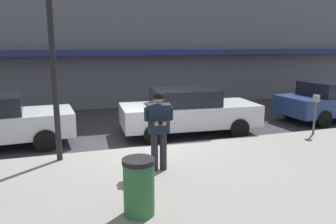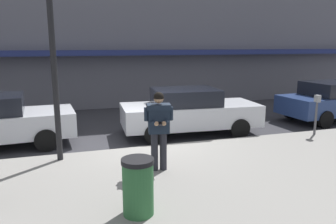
% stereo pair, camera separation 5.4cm
% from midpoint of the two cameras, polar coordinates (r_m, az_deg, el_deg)
% --- Properties ---
extents(ground_plane, '(80.00, 80.00, 0.00)m').
position_cam_midpoint_polar(ground_plane, '(9.56, -4.10, -6.39)').
color(ground_plane, '#333338').
extents(sidewalk, '(32.00, 5.30, 0.14)m').
position_cam_midpoint_polar(sidewalk, '(7.32, 8.98, -11.69)').
color(sidewalk, gray).
rests_on(sidewalk, ground).
extents(curb_paint_line, '(28.00, 0.12, 0.01)m').
position_cam_midpoint_polar(curb_paint_line, '(9.87, 1.53, -5.77)').
color(curb_paint_line, silver).
rests_on(curb_paint_line, ground).
extents(parked_sedan_mid, '(4.60, 2.13, 1.54)m').
position_cam_midpoint_polar(parked_sedan_mid, '(10.90, 3.85, 0.16)').
color(parked_sedan_mid, silver).
rests_on(parked_sedan_mid, ground).
extents(parked_sedan_far, '(4.62, 2.18, 1.54)m').
position_cam_midpoint_polar(parked_sedan_far, '(14.53, 27.12, 1.79)').
color(parked_sedan_far, navy).
rests_on(parked_sedan_far, ground).
extents(man_texting_on_phone, '(0.64, 0.62, 1.81)m').
position_cam_midpoint_polar(man_texting_on_phone, '(7.28, -1.41, -1.88)').
color(man_texting_on_phone, '#23232B').
rests_on(man_texting_on_phone, sidewalk).
extents(street_lamp_post, '(0.36, 0.36, 4.88)m').
position_cam_midpoint_polar(street_lamp_post, '(8.22, -19.39, 12.30)').
color(street_lamp_post, black).
rests_on(street_lamp_post, sidewalk).
extents(parking_meter, '(0.12, 0.18, 1.27)m').
position_cam_midpoint_polar(parking_meter, '(11.33, 24.58, 0.49)').
color(parking_meter, '#4C4C51').
rests_on(parking_meter, sidewalk).
extents(trash_bin, '(0.55, 0.55, 0.98)m').
position_cam_midpoint_polar(trash_bin, '(5.61, -4.96, -12.80)').
color(trash_bin, '#2D6638').
rests_on(trash_bin, sidewalk).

